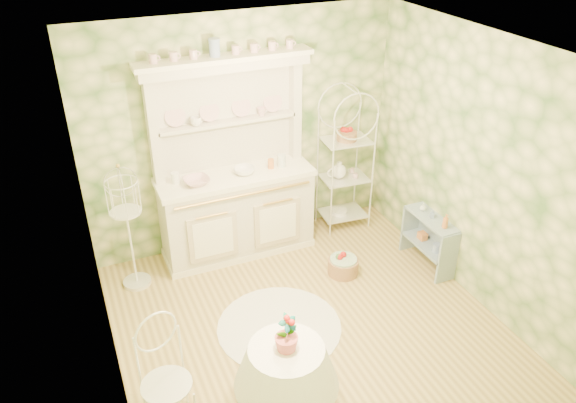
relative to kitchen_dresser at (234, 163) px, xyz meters
name	(u,v)px	position (x,y,z in m)	size (l,w,h in m)	color
floor	(308,325)	(0.20, -1.52, -1.15)	(3.60, 3.60, 0.00)	tan
ceiling	(314,53)	(0.20, -1.52, 1.56)	(3.60, 3.60, 0.00)	white
wall_left	(97,255)	(-1.60, -1.52, 0.21)	(3.60, 3.60, 0.00)	beige
wall_right	(476,171)	(2.00, -1.52, 0.21)	(3.60, 3.60, 0.00)	beige
wall_back	(242,134)	(0.20, 0.28, 0.21)	(3.60, 3.60, 0.00)	beige
wall_front	(436,343)	(0.20, -3.32, 0.21)	(3.60, 3.60, 0.00)	beige
kitchen_dresser	(234,163)	(0.00, 0.00, 0.00)	(1.87, 0.61, 2.29)	silver
bakers_rack	(346,155)	(1.41, 0.04, -0.19)	(0.60, 0.43, 1.92)	white
side_shelf	(429,241)	(1.88, -1.12, -0.83)	(0.27, 0.72, 0.62)	#8AA1AF
round_table	(286,384)	(-0.41, -2.40, -0.81)	(0.61, 0.61, 0.67)	white
cafe_chair	(167,390)	(-1.30, -2.14, -0.75)	(0.36, 0.36, 0.79)	white
birdcage_stand	(128,224)	(-1.23, -0.18, -0.39)	(0.36, 0.36, 1.52)	white
floor_basket	(343,266)	(0.92, -0.90, -1.04)	(0.32, 0.32, 0.21)	#A67852
lace_rug	(279,326)	(-0.07, -1.43, -1.14)	(1.23, 1.23, 0.01)	white
bowl_floral	(197,183)	(-0.45, -0.06, -0.13)	(0.28, 0.28, 0.07)	white
bowl_white	(244,173)	(0.10, -0.03, -0.13)	(0.24, 0.24, 0.07)	white
cup_left	(196,123)	(-0.35, 0.16, 0.47)	(0.12, 0.12, 0.09)	white
cup_right	(262,113)	(0.39, 0.16, 0.47)	(0.10, 0.10, 0.09)	white
potted_geranium	(288,334)	(-0.39, -2.39, -0.30)	(0.16, 0.11, 0.31)	#3F7238
bottle_amber	(445,222)	(1.88, -1.34, -0.46)	(0.06, 0.06, 0.17)	orange
bottle_blue	(432,215)	(1.88, -1.11, -0.49)	(0.04, 0.04, 0.09)	#8097C3
bottle_glass	(423,208)	(1.88, -0.94, -0.50)	(0.07, 0.07, 0.09)	silver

